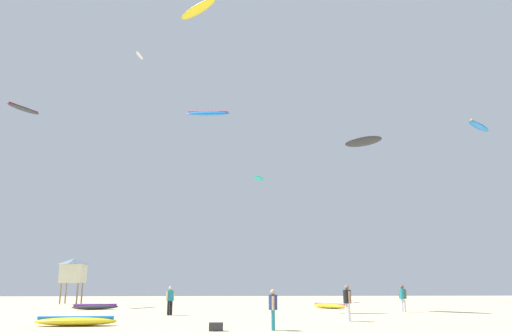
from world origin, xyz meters
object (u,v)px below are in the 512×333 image
Objects in this scene: person_foreground at (273,306)px; kite_aloft_1 at (198,9)px; person_left at (403,296)px; person_right at (170,298)px; kite_aloft_4 at (363,141)px; kite_aloft_2 at (479,126)px; kite_grounded_far at (329,306)px; kite_aloft_3 at (208,113)px; kite_aloft_5 at (24,109)px; kite_aloft_6 at (259,178)px; lifeguard_tower at (73,270)px; kite_grounded_near at (95,307)px; kite_aloft_0 at (140,55)px; cooler_box at (216,327)px; kite_grounded_mid at (76,321)px.

person_foreground is 30.26m from kite_aloft_1.
person_left is 1.04× the size of person_right.
kite_aloft_1 is at bearing -145.08° from kite_aloft_4.
kite_aloft_2 reaches higher than person_right.
kite_aloft_3 is at bearing -162.58° from kite_grounded_far.
kite_grounded_far is 0.98× the size of kite_aloft_3.
kite_aloft_4 is (-7.09, 11.27, 1.86)m from kite_aloft_2.
person_right is at bearing -93.80° from kite_aloft_1.
kite_aloft_1 reaches higher than person_left.
person_foreground is at bearing -47.48° from kite_aloft_5.
kite_aloft_4 is 1.74× the size of kite_aloft_6.
kite_aloft_3 is (12.80, -12.74, 11.29)m from lifeguard_tower.
kite_grounded_far is 22.55m from kite_aloft_4.
kite_aloft_1 reaches higher than kite_aloft_5.
person_foreground is 18.08m from kite_grounded_far.
person_foreground is at bearing -92.99° from kite_aloft_6.
kite_aloft_1 is at bearing -54.37° from person_left.
person_left is 21.65m from kite_grounded_near.
kite_aloft_6 is at bearing -56.98° from person_right.
kite_grounded_near is 0.93× the size of kite_aloft_2.
person_right is 0.70× the size of kite_aloft_6.
kite_aloft_0 is at bearing 118.53° from kite_aloft_1.
kite_aloft_1 is at bearing 97.83° from cooler_box.
kite_aloft_1 is at bearing 109.66° from person_foreground.
cooler_box is 37.88m from kite_aloft_4.
kite_grounded_far is at bearing -11.90° from kite_aloft_5.
kite_grounded_near is at bearing -86.21° from kite_aloft_0.
lifeguard_tower is 0.98× the size of kite_aloft_1.
kite_aloft_3 is (7.87, -2.41, 14.16)m from kite_grounded_near.
kite_grounded_near is 1.02× the size of kite_grounded_far.
kite_aloft_0 is at bearing -75.26° from person_left.
kite_aloft_6 is (3.90, 30.97, 12.91)m from cooler_box.
kite_grounded_mid is 0.84× the size of kite_aloft_1.
kite_grounded_near is at bearing -172.05° from kite_aloft_1.
person_right is 10.31m from cooler_box.
kite_aloft_5 is at bearing 161.89° from kite_aloft_1.
kite_aloft_0 is at bearing 49.05° from lifeguard_tower.
kite_aloft_5 reaches higher than cooler_box.
cooler_box is at bearing -61.53° from kite_grounded_near.
person_foreground is 0.39× the size of lifeguard_tower.
kite_aloft_0 is (-0.99, 14.88, 27.47)m from kite_grounded_near.
kite_aloft_4 is at bearing -134.76° from person_left.
cooler_box is 33.78m from kite_aloft_6.
kite_aloft_6 is (13.90, -0.53, -14.59)m from kite_aloft_0.
lifeguard_tower reaches higher than kite_grounded_near.
kite_aloft_1 is at bearing -39.21° from lifeguard_tower.
person_left is at bearing -100.57° from kite_aloft_4.
kite_grounded_mid is 0.86× the size of lifeguard_tower.
kite_aloft_2 reaches higher than kite_grounded_mid.
lifeguard_tower is 39.41m from kite_aloft_2.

